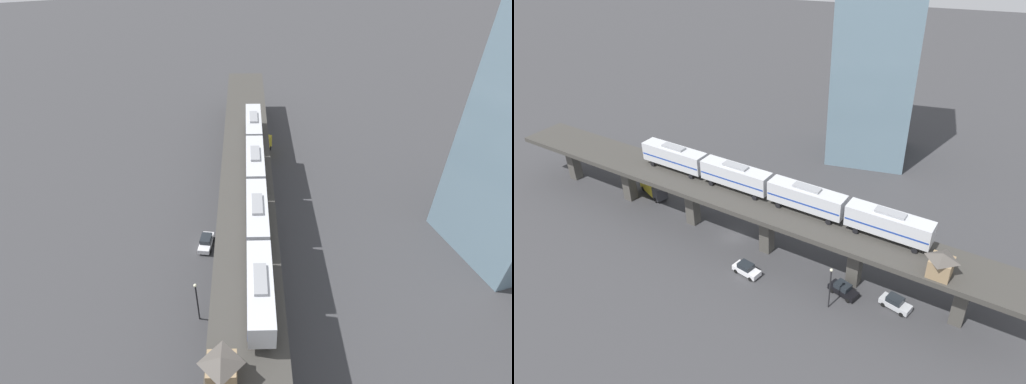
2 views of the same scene
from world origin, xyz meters
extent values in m
plane|color=#38383A|center=(0.00, 0.00, 0.00)|extent=(400.00, 400.00, 0.00)
cube|color=#393733|center=(0.00, 0.00, 8.30)|extent=(32.09, 91.01, 0.80)
cube|color=#47443F|center=(-10.03, -37.17, 3.95)|extent=(2.21, 2.21, 7.90)
cube|color=#47443F|center=(-6.12, -22.69, 3.95)|extent=(2.21, 2.21, 7.90)
cube|color=#47443F|center=(-2.22, -8.21, 3.95)|extent=(2.21, 2.21, 7.90)
cube|color=#47443F|center=(1.69, 6.28, 3.95)|extent=(2.21, 2.21, 7.90)
cube|color=#47443F|center=(5.60, 20.76, 3.95)|extent=(2.21, 2.21, 7.90)
cube|color=#47443F|center=(9.51, 35.24, 3.95)|extent=(2.21, 2.21, 7.90)
cube|color=silver|center=(-4.65, -11.85, 11.24)|extent=(5.83, 12.32, 3.10)
cube|color=navy|center=(-4.65, -11.85, 10.94)|extent=(5.81, 12.09, 0.24)
cube|color=gray|center=(-4.65, -11.85, 12.97)|extent=(2.45, 4.42, 0.36)
cylinder|color=black|center=(-6.89, -15.59, 9.12)|extent=(0.43, 0.87, 0.84)
cylinder|color=black|center=(-4.59, -16.21, 9.12)|extent=(0.43, 0.87, 0.84)
cylinder|color=black|center=(-4.70, -7.48, 9.12)|extent=(0.43, 0.87, 0.84)
cylinder|color=black|center=(-2.40, -8.10, 9.12)|extent=(0.43, 0.87, 0.84)
cube|color=silver|center=(-1.36, 0.32, 11.24)|extent=(5.83, 12.32, 3.10)
cube|color=navy|center=(-1.36, 0.32, 10.94)|extent=(5.81, 12.09, 0.24)
cube|color=gray|center=(-1.36, 0.32, 12.97)|extent=(2.45, 4.42, 0.36)
cylinder|color=black|center=(-3.61, -3.43, 9.12)|extent=(0.43, 0.87, 0.84)
cylinder|color=black|center=(-1.31, -4.05, 9.12)|extent=(0.43, 0.87, 0.84)
cylinder|color=black|center=(-1.42, 4.68, 9.12)|extent=(0.43, 0.87, 0.84)
cylinder|color=black|center=(0.88, 4.06, 9.12)|extent=(0.43, 0.87, 0.84)
cube|color=silver|center=(1.92, 12.48, 11.24)|extent=(5.83, 12.32, 3.10)
cube|color=navy|center=(1.92, 12.48, 10.94)|extent=(5.81, 12.09, 0.24)
cube|color=gray|center=(1.92, 12.48, 12.97)|extent=(2.45, 4.42, 0.36)
cylinder|color=black|center=(-0.32, 8.74, 9.12)|extent=(0.43, 0.87, 0.84)
cylinder|color=black|center=(1.97, 8.12, 9.12)|extent=(0.43, 0.87, 0.84)
cylinder|color=black|center=(1.86, 16.85, 9.12)|extent=(0.43, 0.87, 0.84)
cylinder|color=black|center=(4.16, 16.23, 9.12)|extent=(0.43, 0.87, 0.84)
cube|color=silver|center=(5.20, 24.65, 11.24)|extent=(5.83, 12.32, 3.10)
cube|color=navy|center=(5.20, 24.65, 10.94)|extent=(5.81, 12.09, 0.24)
cube|color=gray|center=(5.20, 24.65, 12.97)|extent=(2.45, 4.42, 0.36)
cylinder|color=black|center=(2.96, 20.90, 9.12)|extent=(0.43, 0.87, 0.84)
cylinder|color=black|center=(5.26, 20.28, 9.12)|extent=(0.43, 0.87, 0.84)
cylinder|color=black|center=(5.15, 29.01, 9.12)|extent=(0.43, 0.87, 0.84)
cylinder|color=black|center=(7.45, 28.39, 9.12)|extent=(0.43, 0.87, 0.84)
cube|color=#8C7251|center=(11.01, 31.58, 9.95)|extent=(3.43, 3.43, 2.50)
pyramid|color=#4C4742|center=(11.01, 31.58, 11.65)|extent=(3.95, 3.95, 0.90)
cube|color=black|center=(8.49, 19.77, 0.73)|extent=(3.68, 4.73, 0.80)
cube|color=#1E2328|center=(8.41, 19.64, 1.51)|extent=(2.49, 2.72, 0.76)
cylinder|color=black|center=(7.05, 18.92, 0.33)|extent=(0.53, 0.69, 0.66)
cylinder|color=black|center=(8.55, 18.10, 0.33)|extent=(0.53, 0.69, 0.66)
cylinder|color=black|center=(8.42, 21.43, 0.33)|extent=(0.53, 0.69, 0.66)
cylinder|color=black|center=(9.92, 20.61, 0.33)|extent=(0.53, 0.69, 0.66)
cube|color=#B7BABF|center=(9.17, 27.16, 0.73)|extent=(3.52, 4.75, 0.80)
cube|color=#1E2328|center=(9.11, 27.02, 1.51)|extent=(2.43, 2.69, 0.76)
cylinder|color=black|center=(7.78, 26.24, 0.33)|extent=(0.50, 0.70, 0.66)
cylinder|color=black|center=(9.32, 25.50, 0.33)|extent=(0.50, 0.70, 0.66)
cylinder|color=black|center=(9.02, 28.82, 0.33)|extent=(0.50, 0.70, 0.66)
cylinder|color=black|center=(10.56, 28.08, 0.33)|extent=(0.50, 0.70, 0.66)
cube|color=silver|center=(8.15, 5.01, 0.73)|extent=(3.35, 4.75, 0.80)
cube|color=#1E2328|center=(8.10, 4.87, 1.51)|extent=(2.36, 2.66, 0.76)
cylinder|color=black|center=(6.81, 4.02, 0.33)|extent=(0.47, 0.70, 0.66)
cylinder|color=black|center=(8.39, 3.36, 0.33)|extent=(0.47, 0.70, 0.66)
cylinder|color=black|center=(7.91, 6.66, 0.33)|extent=(0.47, 0.70, 0.66)
cylinder|color=black|center=(9.49, 6.00, 0.33)|extent=(0.47, 0.70, 0.66)
cube|color=#333338|center=(-6.96, -17.00, 1.65)|extent=(2.96, 2.92, 2.30)
cube|color=gold|center=(-9.10, -19.90, 1.85)|extent=(4.94, 5.55, 2.70)
cylinder|color=black|center=(-6.16, -17.59, 0.50)|extent=(0.87, 1.01, 1.00)
cylinder|color=black|center=(-7.76, -16.41, 0.50)|extent=(0.87, 1.01, 1.00)
cylinder|color=black|center=(-9.19, -21.77, 0.50)|extent=(0.87, 1.01, 1.00)
cylinder|color=black|center=(-10.85, -20.54, 0.50)|extent=(0.87, 1.01, 1.00)
cylinder|color=black|center=(11.58, 18.20, 3.25)|extent=(0.20, 0.20, 6.50)
sphere|color=beige|center=(11.58, 18.20, 6.72)|extent=(0.44, 0.44, 0.44)
cube|color=slate|center=(-37.43, 17.70, 18.00)|extent=(16.00, 16.00, 36.00)
camera|label=1|loc=(13.53, 51.27, 45.32)|focal=28.00mm
camera|label=2|loc=(62.74, 24.59, 50.36)|focal=35.00mm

